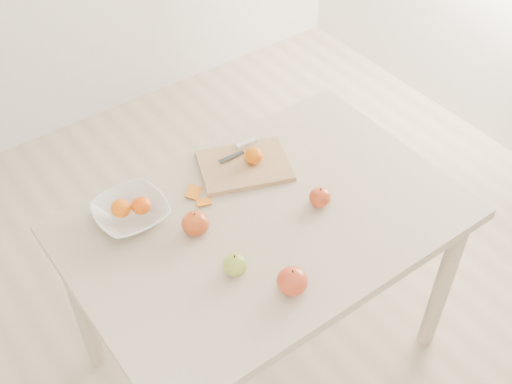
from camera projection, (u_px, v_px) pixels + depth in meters
ground at (264, 349)px, 2.50m from camera, size 3.50×3.50×0.00m
table at (265, 239)px, 2.04m from camera, size 1.20×0.80×0.75m
cutting_board at (245, 166)px, 2.13m from camera, size 0.35×0.31×0.02m
board_tangerine at (254, 156)px, 2.11m from camera, size 0.06×0.06×0.05m
fruit_bowl at (131, 213)px, 1.95m from camera, size 0.22×0.22×0.05m
bowl_tangerine_near at (121, 208)px, 1.93m from camera, size 0.06×0.06×0.05m
bowl_tangerine_far at (141, 206)px, 1.94m from camera, size 0.06×0.06×0.05m
orange_peel_a at (194, 193)px, 2.05m from camera, size 0.07×0.07×0.01m
orange_peel_b at (204, 203)px, 2.02m from camera, size 0.05×0.05×0.01m
paring_knife at (244, 146)px, 2.18m from camera, size 0.17×0.05×0.01m
apple_green at (235, 265)px, 1.80m from camera, size 0.07×0.07×0.06m
apple_red_b at (195, 223)px, 1.90m from camera, size 0.08×0.08×0.07m
apple_red_e at (320, 197)px, 1.99m from camera, size 0.07×0.07×0.06m
apple_red_c at (292, 281)px, 1.75m from camera, size 0.09×0.09×0.08m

